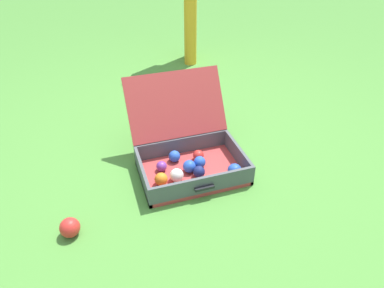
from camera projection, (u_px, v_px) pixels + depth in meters
name	position (u px, v px, depth m)	size (l,w,h in m)	color
ground_plane	(193.00, 165.00, 2.13)	(16.00, 16.00, 0.00)	#4C8C38
open_suitcase	(188.00, 152.00, 2.06)	(0.61, 0.66, 0.49)	#B23838
stray_ball_on_grass	(70.00, 227.00, 1.65)	(0.10, 0.10, 0.10)	red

